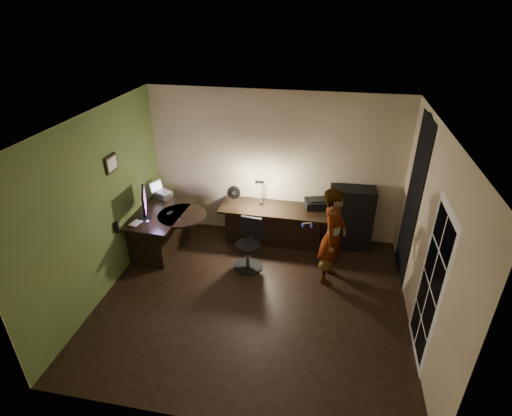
% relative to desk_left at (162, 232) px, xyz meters
% --- Properties ---
extents(floor, '(4.50, 4.00, 0.01)m').
position_rel_desk_left_xyz_m(floor, '(1.83, -1.00, -0.39)').
color(floor, black).
rests_on(floor, ground).
extents(ceiling, '(4.50, 4.00, 0.01)m').
position_rel_desk_left_xyz_m(ceiling, '(1.83, -1.00, 2.32)').
color(ceiling, silver).
rests_on(ceiling, floor).
extents(wall_back, '(4.50, 0.01, 2.70)m').
position_rel_desk_left_xyz_m(wall_back, '(1.83, 1.00, 0.97)').
color(wall_back, '#BDAD8A').
rests_on(wall_back, floor).
extents(wall_front, '(4.50, 0.01, 2.70)m').
position_rel_desk_left_xyz_m(wall_front, '(1.83, -3.01, 0.97)').
color(wall_front, '#BDAD8A').
rests_on(wall_front, floor).
extents(wall_left, '(0.01, 4.00, 2.70)m').
position_rel_desk_left_xyz_m(wall_left, '(-0.42, -1.00, 0.97)').
color(wall_left, '#BDAD8A').
rests_on(wall_left, floor).
extents(wall_right, '(0.01, 4.00, 2.70)m').
position_rel_desk_left_xyz_m(wall_right, '(4.08, -1.00, 0.97)').
color(wall_right, '#BDAD8A').
rests_on(wall_right, floor).
extents(green_wall_overlay, '(0.00, 4.00, 2.70)m').
position_rel_desk_left_xyz_m(green_wall_overlay, '(-0.41, -1.00, 0.97)').
color(green_wall_overlay, '#4D642D').
rests_on(green_wall_overlay, floor).
extents(arched_doorway, '(0.01, 0.90, 2.60)m').
position_rel_desk_left_xyz_m(arched_doorway, '(4.07, 0.15, 0.92)').
color(arched_doorway, black).
rests_on(arched_doorway, floor).
extents(french_door, '(0.02, 0.92, 2.10)m').
position_rel_desk_left_xyz_m(french_door, '(4.07, -1.55, 0.67)').
color(french_door, white).
rests_on(french_door, floor).
extents(framed_picture, '(0.04, 0.30, 0.25)m').
position_rel_desk_left_xyz_m(framed_picture, '(-0.39, -0.55, 1.47)').
color(framed_picture, black).
rests_on(framed_picture, wall_left).
extents(desk_left, '(0.89, 1.37, 0.77)m').
position_rel_desk_left_xyz_m(desk_left, '(0.00, 0.00, 0.00)').
color(desk_left, black).
rests_on(desk_left, floor).
extents(desk_right, '(1.91, 0.69, 0.71)m').
position_rel_desk_left_xyz_m(desk_right, '(1.89, 0.63, -0.03)').
color(desk_right, black).
rests_on(desk_right, floor).
extents(cabinet, '(0.78, 0.42, 1.15)m').
position_rel_desk_left_xyz_m(cabinet, '(3.24, 0.78, 0.19)').
color(cabinet, black).
rests_on(cabinet, floor).
extents(laptop_stand, '(0.33, 0.31, 0.11)m').
position_rel_desk_left_xyz_m(laptop_stand, '(-0.12, 0.52, 0.45)').
color(laptop_stand, silver).
rests_on(laptop_stand, desk_left).
extents(laptop, '(0.37, 0.36, 0.19)m').
position_rel_desk_left_xyz_m(laptop, '(-0.12, 0.52, 0.60)').
color(laptop, silver).
rests_on(laptop, laptop_stand).
extents(monitor, '(0.33, 0.54, 0.36)m').
position_rel_desk_left_xyz_m(monitor, '(-0.15, -0.23, 0.57)').
color(monitor, black).
rests_on(monitor, desk_left).
extents(mouse, '(0.06, 0.09, 0.03)m').
position_rel_desk_left_xyz_m(mouse, '(-0.05, -0.36, 0.41)').
color(mouse, silver).
rests_on(mouse, desk_left).
extents(phone, '(0.09, 0.14, 0.01)m').
position_rel_desk_left_xyz_m(phone, '(0.19, -0.00, 0.40)').
color(phone, black).
rests_on(phone, desk_left).
extents(pen, '(0.08, 0.12, 0.01)m').
position_rel_desk_left_xyz_m(pen, '(0.47, -0.11, 0.40)').
color(pen, black).
rests_on(pen, desk_left).
extents(speaker, '(0.07, 0.07, 0.18)m').
position_rel_desk_left_xyz_m(speaker, '(-0.36, -0.75, 0.49)').
color(speaker, black).
rests_on(speaker, desk_left).
extents(notepad, '(0.18, 0.22, 0.01)m').
position_rel_desk_left_xyz_m(notepad, '(-0.22, -0.43, 0.40)').
color(notepad, silver).
rests_on(notepad, desk_left).
extents(desk_fan, '(0.25, 0.15, 0.37)m').
position_rel_desk_left_xyz_m(desk_fan, '(1.16, 0.65, 0.50)').
color(desk_fan, black).
rests_on(desk_fan, desk_right).
extents(headphones, '(0.19, 0.14, 0.08)m').
position_rel_desk_left_xyz_m(headphones, '(2.52, 0.11, 0.35)').
color(headphones, navy).
rests_on(headphones, desk_right).
extents(printer, '(0.47, 0.41, 0.18)m').
position_rel_desk_left_xyz_m(printer, '(2.63, 0.80, 0.40)').
color(printer, black).
rests_on(printer, desk_right).
extents(desk_lamp, '(0.17, 0.28, 0.59)m').
position_rel_desk_left_xyz_m(desk_lamp, '(1.65, 0.72, 0.61)').
color(desk_lamp, black).
rests_on(desk_lamp, desk_right).
extents(office_chair, '(0.54, 0.54, 0.86)m').
position_rel_desk_left_xyz_m(office_chair, '(1.59, -0.22, 0.05)').
color(office_chair, black).
rests_on(office_chair, floor).
extents(person, '(0.51, 0.64, 1.59)m').
position_rel_desk_left_xyz_m(person, '(2.93, -0.26, 0.41)').
color(person, '#D8A88C').
rests_on(person, floor).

